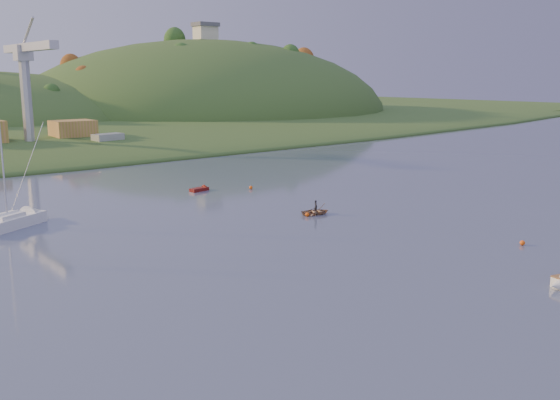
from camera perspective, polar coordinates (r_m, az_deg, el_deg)
hill_right at (r=250.68m, az=-6.65°, el=7.49°), size 150.00×130.00×60.00m
hilltop_house at (r=250.74m, az=-6.82°, el=15.12°), size 9.00×7.00×6.45m
wharf at (r=145.33m, az=-20.97°, el=4.59°), size 42.00×16.00×2.40m
shed_east at (r=149.61m, az=-18.39°, el=6.16°), size 9.00×7.00×4.00m
dock_crane at (r=140.19m, az=-22.13°, el=10.84°), size 3.20×28.00×20.30m
sailboat_far at (r=73.54m, az=-23.62°, el=-1.82°), size 9.09×6.64×12.36m
canoe at (r=74.48m, az=3.29°, el=-1.07°), size 3.99×3.36×0.71m
paddler at (r=74.39m, az=3.29°, el=-0.77°), size 0.51×0.63×1.49m
red_tender at (r=90.73m, az=-7.10°, el=1.02°), size 3.46×1.63×1.13m
work_vessel at (r=141.99m, az=-15.43°, el=4.86°), size 15.79×7.81×3.89m
buoy_0 at (r=65.42m, az=21.28°, el=-3.67°), size 0.50×0.50×0.50m
buoy_1 at (r=73.37m, az=2.51°, el=-1.33°), size 0.50×0.50×0.50m
buoy_4 at (r=91.10m, az=-2.68°, el=1.15°), size 0.50×0.50×0.50m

